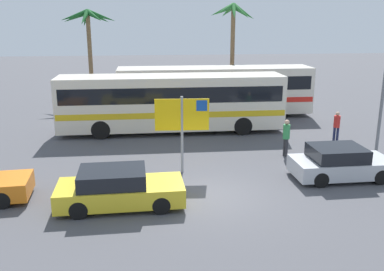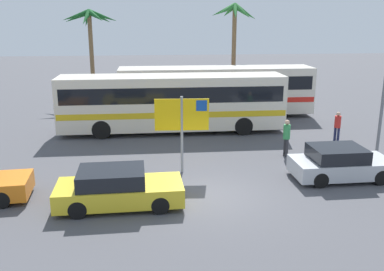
{
  "view_description": "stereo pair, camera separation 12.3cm",
  "coord_description": "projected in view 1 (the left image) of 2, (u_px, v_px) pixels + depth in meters",
  "views": [
    {
      "loc": [
        -2.13,
        -14.3,
        6.26
      ],
      "look_at": [
        -0.22,
        3.52,
        1.3
      ],
      "focal_mm": 40.17,
      "sensor_mm": 36.0,
      "label": 1
    },
    {
      "loc": [
        -2.01,
        -14.32,
        6.26
      ],
      "look_at": [
        -0.22,
        3.52,
        1.3
      ],
      "focal_mm": 40.17,
      "sensor_mm": 36.0,
      "label": 2
    }
  ],
  "objects": [
    {
      "name": "pedestrian_by_bus",
      "position": [
        337.0,
        124.0,
        22.09
      ],
      "size": [
        0.32,
        0.32,
        1.59
      ],
      "rotation": [
        0.0,
        0.0,
        3.84
      ],
      "color": "#1E2347",
      "rests_on": "ground"
    },
    {
      "name": "palm_tree_seaside",
      "position": [
        233.0,
        21.0,
        31.43
      ],
      "size": [
        3.44,
        3.48,
        7.26
      ],
      "color": "brown",
      "rests_on": "ground"
    },
    {
      "name": "ferry_sign",
      "position": [
        183.0,
        118.0,
        17.36
      ],
      "size": [
        2.2,
        0.18,
        3.2
      ],
      "rotation": [
        0.0,
        0.0,
        -0.05
      ],
      "color": "gray",
      "rests_on": "ground"
    },
    {
      "name": "pedestrian_near_sign",
      "position": [
        286.0,
        135.0,
        19.77
      ],
      "size": [
        0.32,
        0.32,
        1.73
      ],
      "rotation": [
        0.0,
        0.0,
        3.37
      ],
      "color": "#2D2D33",
      "rests_on": "ground"
    },
    {
      "name": "palm_tree_inland",
      "position": [
        88.0,
        25.0,
        31.86
      ],
      "size": [
        4.14,
        3.99,
        6.84
      ],
      "color": "brown",
      "rests_on": "ground"
    },
    {
      "name": "car_silver",
      "position": [
        340.0,
        163.0,
        17.11
      ],
      "size": [
        3.94,
        1.92,
        1.32
      ],
      "rotation": [
        0.0,
        0.0,
        0.02
      ],
      "color": "#B7BABF",
      "rests_on": "ground"
    },
    {
      "name": "bus_front_coach",
      "position": [
        171.0,
        101.0,
        23.79
      ],
      "size": [
        12.35,
        2.45,
        3.17
      ],
      "color": "silver",
      "rests_on": "ground"
    },
    {
      "name": "bus_rear_coach",
      "position": [
        215.0,
        89.0,
        27.65
      ],
      "size": [
        12.35,
        2.45,
        3.17
      ],
      "color": "silver",
      "rests_on": "ground"
    },
    {
      "name": "ground",
      "position": [
        208.0,
        195.0,
        15.6
      ],
      "size": [
        120.0,
        120.0,
        0.0
      ],
      "primitive_type": "plane",
      "color": "#4C4C51"
    },
    {
      "name": "car_yellow",
      "position": [
        118.0,
        188.0,
        14.57
      ],
      "size": [
        4.33,
        1.96,
        1.32
      ],
      "rotation": [
        0.0,
        0.0,
        0.03
      ],
      "color": "yellow",
      "rests_on": "ground"
    }
  ]
}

